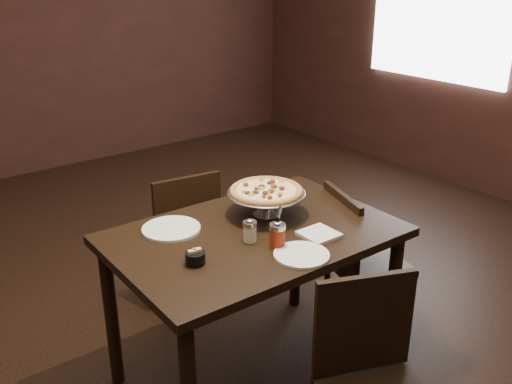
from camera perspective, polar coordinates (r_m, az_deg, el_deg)
room at (r=2.44m, az=-0.03°, el=10.76°), size 6.04×7.04×2.84m
dining_table at (r=2.57m, az=-0.20°, el=-6.02°), size 1.25×0.85×0.77m
pizza_stand at (r=2.63m, az=1.03°, el=0.10°), size 0.37×0.37×0.15m
parmesan_shaker at (r=2.41m, az=-0.62°, el=-3.90°), size 0.06×0.06×0.10m
pepper_flake_shaker at (r=2.37m, az=2.15°, el=-4.31°), size 0.07×0.07×0.12m
packet_caddy at (r=2.27m, az=-6.10°, el=-6.53°), size 0.08×0.08×0.06m
napkin_stack at (r=2.49m, az=6.32°, el=-4.24°), size 0.15×0.15×0.02m
plate_left at (r=2.56m, az=-8.48°, el=-3.66°), size 0.26×0.26×0.01m
plate_near at (r=2.32m, az=4.57°, el=-6.28°), size 0.23×0.23×0.01m
serving_spatula at (r=2.40m, az=2.31°, el=-2.24°), size 0.16×0.16×0.02m
chair_far at (r=3.26m, az=-7.44°, el=-4.09°), size 0.43×0.43×0.83m
chair_near at (r=2.24m, az=11.60°, el=-17.97°), size 0.51×0.51×0.83m
chair_side at (r=3.05m, az=10.10°, el=-6.35°), size 0.48×0.48×0.82m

